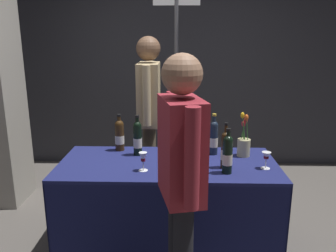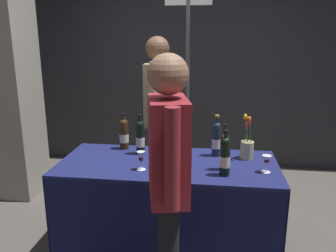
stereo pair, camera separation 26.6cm
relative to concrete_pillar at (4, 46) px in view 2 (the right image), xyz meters
The scene contains 16 objects.
ground_plane 2.62m from the concrete_pillar, 24.93° to the right, with size 12.00×12.00×0.00m, color #514C47.
back_partition 2.23m from the concrete_pillar, 33.81° to the left, with size 6.89×0.12×3.07m, color #2D2D33.
concrete_pillar is the anchor object (origin of this frame).
tasting_table 2.32m from the concrete_pillar, 24.93° to the right, with size 1.74×0.78×0.77m.
featured_wine_bottle 1.88m from the concrete_pillar, 23.39° to the right, with size 0.07×0.07×0.34m.
display_bottle_0 1.69m from the concrete_pillar, 21.87° to the right, with size 0.08×0.08×0.33m.
display_bottle_1 2.63m from the concrete_pillar, 24.98° to the right, with size 0.07×0.07×0.34m.
display_bottle_2 2.58m from the concrete_pillar, 22.80° to the right, with size 0.07×0.07×0.35m.
display_bottle_3 2.43m from the concrete_pillar, 16.23° to the right, with size 0.07×0.07×0.35m.
display_bottle_4 2.23m from the concrete_pillar, 22.55° to the right, with size 0.08×0.08×0.31m.
wine_glass_near_vendor 2.88m from the concrete_pillar, 20.50° to the right, with size 0.07×0.07×0.13m.
wine_glass_mid 2.11m from the concrete_pillar, 31.93° to the right, with size 0.07×0.07×0.14m.
flower_vase 2.68m from the concrete_pillar, 15.54° to the right, with size 0.11×0.12×0.38m.
vendor_presenter 1.73m from the concrete_pillar, ahead, with size 0.24×0.63×1.75m.
taster_foreground_right 2.59m from the concrete_pillar, 39.13° to the right, with size 0.29×0.54×1.66m.
booth_signpost 1.95m from the concrete_pillar, ahead, with size 0.49×0.04×2.26m.
Camera 2 is at (0.34, -2.55, 1.74)m, focal length 36.62 mm.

